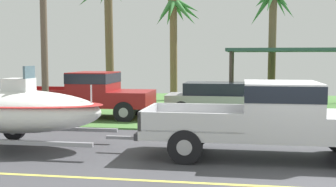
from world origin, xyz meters
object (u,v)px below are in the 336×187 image
(boat_on_trailer, at_px, (10,111))
(carport_awning, at_px, (292,52))
(pickup_truck_towing, at_px, (279,116))
(palm_tree_far_right, at_px, (175,20))
(parked_pickup_background, at_px, (93,93))
(parked_sedan_near, at_px, (218,99))
(palm_tree_far_left, at_px, (109,12))
(palm_tree_near_right, at_px, (272,17))

(boat_on_trailer, relative_size, carport_awning, 1.03)
(pickup_truck_towing, distance_m, palm_tree_far_right, 14.37)
(parked_pickup_background, distance_m, parked_sedan_near, 5.18)
(palm_tree_far_left, bearing_deg, pickup_truck_towing, -56.21)
(boat_on_trailer, height_order, palm_tree_far_right, palm_tree_far_right)
(pickup_truck_towing, height_order, palm_tree_far_left, palm_tree_far_left)
(parked_sedan_near, distance_m, palm_tree_near_right, 7.62)
(boat_on_trailer, bearing_deg, parked_sedan_near, 55.77)
(parked_pickup_background, bearing_deg, carport_awning, 31.92)
(pickup_truck_towing, height_order, parked_pickup_background, pickup_truck_towing)
(parked_sedan_near, distance_m, palm_tree_far_left, 8.44)
(carport_awning, distance_m, palm_tree_far_right, 6.67)
(boat_on_trailer, bearing_deg, palm_tree_far_right, 79.33)
(pickup_truck_towing, distance_m, carport_awning, 11.12)
(palm_tree_far_left, bearing_deg, parked_sedan_near, -34.97)
(pickup_truck_towing, height_order, parked_sedan_near, pickup_truck_towing)
(boat_on_trailer, relative_size, parked_pickup_background, 1.13)
(parked_pickup_background, xyz_separation_m, carport_awning, (8.18, 5.10, 1.67))
(boat_on_trailer, bearing_deg, pickup_truck_towing, 0.00)
(palm_tree_near_right, xyz_separation_m, palm_tree_far_right, (-5.22, -0.38, -0.15))
(pickup_truck_towing, xyz_separation_m, parked_pickup_background, (-6.71, 5.80, -0.00))
(pickup_truck_towing, xyz_separation_m, palm_tree_far_right, (-4.53, 13.20, 3.43))
(parked_pickup_background, height_order, parked_sedan_near, parked_pickup_background)
(parked_pickup_background, distance_m, palm_tree_far_left, 7.18)
(boat_on_trailer, xyz_separation_m, parked_sedan_near, (5.15, 7.57, -0.35))
(palm_tree_near_right, height_order, palm_tree_far_left, palm_tree_far_left)
(palm_tree_far_left, bearing_deg, parked_pickup_background, -78.87)
(palm_tree_near_right, bearing_deg, palm_tree_far_right, -175.88)
(carport_awning, relative_size, palm_tree_far_left, 0.90)
(carport_awning, bearing_deg, parked_pickup_background, -148.08)
(palm_tree_far_right, bearing_deg, palm_tree_far_left, -157.23)
(parked_pickup_background, bearing_deg, pickup_truck_towing, -40.82)
(carport_awning, height_order, palm_tree_far_left, palm_tree_far_left)
(boat_on_trailer, relative_size, palm_tree_far_right, 1.08)
(palm_tree_far_right, bearing_deg, palm_tree_near_right, 4.12)
(pickup_truck_towing, bearing_deg, boat_on_trailer, -180.00)
(pickup_truck_towing, distance_m, palm_tree_near_right, 14.06)
(palm_tree_far_right, bearing_deg, parked_sedan_near, -64.64)
(parked_sedan_near, height_order, palm_tree_near_right, palm_tree_near_right)
(parked_pickup_background, height_order, palm_tree_far_left, palm_tree_far_left)
(palm_tree_near_right, relative_size, palm_tree_far_left, 0.93)
(parked_sedan_near, bearing_deg, palm_tree_far_left, 145.03)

